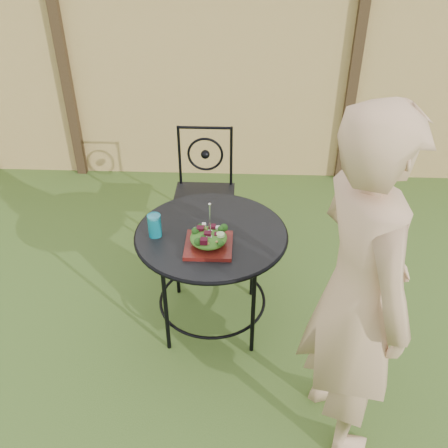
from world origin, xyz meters
name	(u,v)px	position (x,y,z in m)	size (l,w,h in m)	color
ground	(188,332)	(0.00, 0.00, 0.00)	(60.00, 60.00, 0.00)	#2B4717
fence	(209,81)	(0.00, 2.19, 0.95)	(8.00, 0.12, 1.90)	#D8B56A
patio_table	(212,250)	(0.15, 0.12, 0.59)	(0.92, 0.92, 0.72)	black
patio_chair	(204,189)	(0.04, 1.00, 0.50)	(0.46, 0.46, 0.95)	black
diner	(358,295)	(0.86, -0.61, 0.92)	(0.67, 0.44, 1.84)	tan
salad_plate	(209,245)	(0.15, -0.02, 0.74)	(0.27, 0.27, 0.02)	#3E080D
salad	(209,238)	(0.15, -0.02, 0.79)	(0.21, 0.21, 0.08)	#235614
fork	(210,219)	(0.16, -0.02, 0.92)	(0.01, 0.01, 0.18)	silver
drinking_glass	(155,225)	(-0.17, 0.08, 0.79)	(0.08, 0.08, 0.14)	#0B7080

